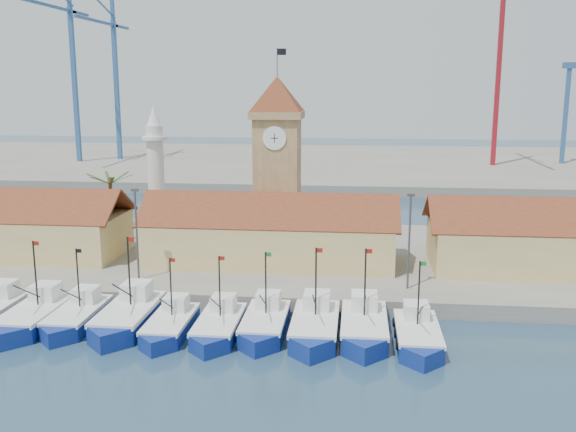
# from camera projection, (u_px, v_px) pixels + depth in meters

# --- Properties ---
(ground) EXTENTS (400.00, 400.00, 0.00)m
(ground) POSITION_uv_depth(u_px,v_px,m) (237.00, 348.00, 50.24)
(ground) COLOR #1B2F49
(ground) RESTS_ON ground
(quay) EXTENTS (140.00, 32.00, 1.50)m
(quay) POSITION_uv_depth(u_px,v_px,m) (276.00, 258.00, 73.46)
(quay) COLOR gray
(quay) RESTS_ON ground
(terminal) EXTENTS (240.00, 80.00, 2.00)m
(terminal) POSITION_uv_depth(u_px,v_px,m) (320.00, 164.00, 157.15)
(terminal) COLOR gray
(terminal) RESTS_ON ground
(boat_1) EXTENTS (3.73, 10.22, 7.73)m
(boat_1) POSITION_uv_depth(u_px,v_px,m) (33.00, 318.00, 54.55)
(boat_1) COLOR navy
(boat_1) RESTS_ON ground
(boat_2) EXTENTS (3.39, 9.30, 7.03)m
(boat_2) POSITION_uv_depth(u_px,v_px,m) (76.00, 318.00, 54.59)
(boat_2) COLOR navy
(boat_2) RESTS_ON ground
(boat_3) EXTENTS (3.93, 10.76, 8.14)m
(boat_3) POSITION_uv_depth(u_px,v_px,m) (127.00, 318.00, 54.31)
(boat_3) COLOR navy
(boat_3) RESTS_ON ground
(boat_4) EXTENTS (3.25, 8.89, 6.73)m
(boat_4) POSITION_uv_depth(u_px,v_px,m) (169.00, 327.00, 52.77)
(boat_4) COLOR navy
(boat_4) RESTS_ON ground
(boat_5) EXTENTS (3.36, 9.22, 6.97)m
(boat_5) POSITION_uv_depth(u_px,v_px,m) (218.00, 328.00, 52.48)
(boat_5) COLOR navy
(boat_5) RESTS_ON ground
(boat_6) EXTENTS (3.46, 9.49, 7.18)m
(boat_6) POSITION_uv_depth(u_px,v_px,m) (265.00, 325.00, 52.95)
(boat_6) COLOR navy
(boat_6) RESTS_ON ground
(boat_7) EXTENTS (3.74, 10.25, 7.76)m
(boat_7) POSITION_uv_depth(u_px,v_px,m) (315.00, 328.00, 52.18)
(boat_7) COLOR navy
(boat_7) RESTS_ON ground
(boat_8) EXTENTS (3.72, 10.19, 7.71)m
(boat_8) POSITION_uv_depth(u_px,v_px,m) (364.00, 329.00, 52.08)
(boat_8) COLOR navy
(boat_8) RESTS_ON ground
(boat_9) EXTENTS (3.43, 9.38, 7.10)m
(boat_9) POSITION_uv_depth(u_px,v_px,m) (418.00, 337.00, 50.49)
(boat_9) COLOR navy
(boat_9) RESTS_ON ground
(hall_center) EXTENTS (27.04, 10.13, 7.61)m
(hall_center) POSITION_uv_depth(u_px,v_px,m) (271.00, 239.00, 68.91)
(hall_center) COLOR #D9C677
(hall_center) RESTS_ON quay
(clock_tower) EXTENTS (5.80, 5.80, 22.70)m
(clock_tower) POSITION_uv_depth(u_px,v_px,m) (277.00, 159.00, 73.13)
(clock_tower) COLOR tan
(clock_tower) RESTS_ON quay
(minaret) EXTENTS (3.00, 3.00, 16.30)m
(minaret) POSITION_uv_depth(u_px,v_px,m) (156.00, 174.00, 77.11)
(minaret) COLOR silver
(minaret) RESTS_ON quay
(palm_tree) EXTENTS (5.60, 5.03, 8.39)m
(palm_tree) POSITION_uv_depth(u_px,v_px,m) (111.00, 204.00, 76.39)
(palm_tree) COLOR brown
(palm_tree) RESTS_ON quay
(lamp_posts) EXTENTS (80.70, 0.25, 9.03)m
(lamp_posts) POSITION_uv_depth(u_px,v_px,m) (265.00, 233.00, 60.56)
(lamp_posts) COLOR #3F3F44
(lamp_posts) RESTS_ON quay
(crane_blue_far) EXTENTS (1.00, 36.12, 42.91)m
(crane_blue_far) POSITION_uv_depth(u_px,v_px,m) (69.00, 59.00, 148.51)
(crane_blue_far) COLOR #2F5B91
(crane_blue_far) RESTS_ON terminal
(crane_blue_near) EXTENTS (1.00, 31.32, 40.20)m
(crane_blue_near) POSITION_uv_depth(u_px,v_px,m) (114.00, 68.00, 154.52)
(crane_blue_near) COLOR #2F5B91
(crane_blue_near) RESTS_ON terminal
(crane_red_right) EXTENTS (1.00, 33.87, 46.61)m
(crane_red_right) POSITION_uv_depth(u_px,v_px,m) (501.00, 49.00, 141.20)
(crane_red_right) COLOR maroon
(crane_red_right) RESTS_ON terminal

